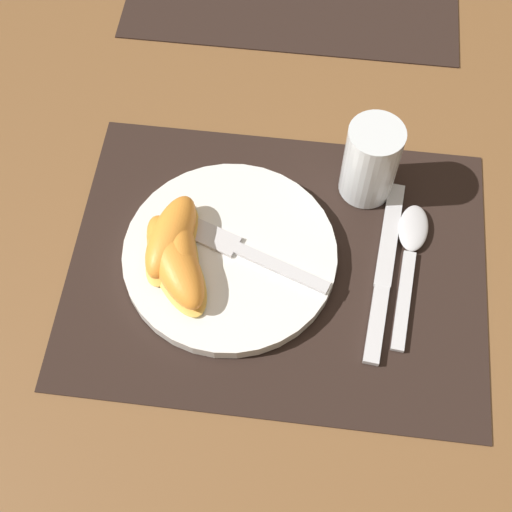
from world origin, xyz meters
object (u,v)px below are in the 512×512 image
plate (229,259)px  fork (243,251)px  citrus_wedge_1 (180,255)px  citrus_wedge_2 (175,262)px  citrus_wedge_0 (172,236)px  juice_glass (370,165)px  knife (384,273)px  spoon (411,247)px

plate → fork: (0.01, 0.01, 0.01)m
citrus_wedge_1 → citrus_wedge_2: size_ratio=0.82×
citrus_wedge_1 → citrus_wedge_0: bearing=120.5°
juice_glass → fork: size_ratio=0.59×
plate → knife: 0.17m
knife → fork: bearing=179.6°
plate → juice_glass: juice_glass is taller
plate → spoon: size_ratio=1.30×
knife → citrus_wedge_2: bearing=-172.6°
juice_glass → citrus_wedge_1: size_ratio=0.93×
plate → fork: size_ratio=1.36×
plate → spoon: 0.20m
spoon → fork: fork is taller
plate → citrus_wedge_2: citrus_wedge_2 is taller
fork → citrus_wedge_0: size_ratio=1.49×
juice_glass → citrus_wedge_0: bearing=-151.6°
plate → citrus_wedge_0: 0.07m
plate → spoon: (0.20, 0.04, -0.00)m
spoon → citrus_wedge_1: 0.26m
juice_glass → spoon: bearing=-54.8°
knife → fork: (-0.16, 0.00, 0.02)m
citrus_wedge_1 → knife: bearing=5.0°
fork → citrus_wedge_1: bearing=-162.3°
plate → juice_glass: bearing=39.4°
juice_glass → citrus_wedge_2: 0.25m
fork → plate: bearing=-156.1°
knife → citrus_wedge_0: (-0.24, 0.00, 0.03)m
juice_glass → spoon: juice_glass is taller
citrus_wedge_1 → fork: bearing=17.7°
plate → citrus_wedge_2: 0.06m
juice_glass → citrus_wedge_1: 0.24m
fork → juice_glass: bearing=40.8°
citrus_wedge_0 → knife: bearing=-0.4°
plate → spoon: plate is taller
fork → citrus_wedge_1: size_ratio=1.58×
citrus_wedge_1 → citrus_wedge_2: bearing=-108.1°
citrus_wedge_0 → citrus_wedge_2: 0.03m
spoon → citrus_wedge_0: (-0.26, -0.04, 0.03)m
fork → citrus_wedge_1: 0.07m
knife → spoon: spoon is taller
knife → spoon: 0.05m
fork → citrus_wedge_2: citrus_wedge_2 is taller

